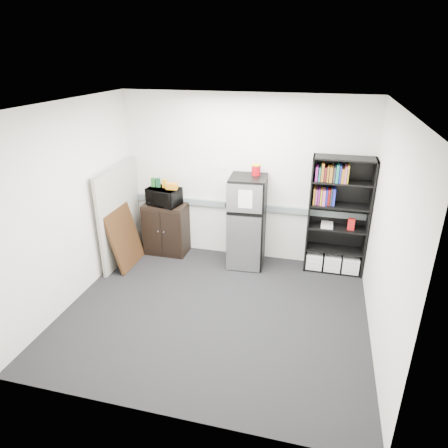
% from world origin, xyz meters
% --- Properties ---
extents(floor, '(4.00, 4.00, 0.00)m').
position_xyz_m(floor, '(0.00, 0.00, 0.00)').
color(floor, black).
rests_on(floor, ground).
extents(wall_back, '(4.00, 0.02, 2.70)m').
position_xyz_m(wall_back, '(0.00, 1.75, 1.35)').
color(wall_back, white).
rests_on(wall_back, floor).
extents(wall_right, '(0.02, 3.50, 2.70)m').
position_xyz_m(wall_right, '(2.00, 0.00, 1.35)').
color(wall_right, white).
rests_on(wall_right, floor).
extents(wall_left, '(0.02, 3.50, 2.70)m').
position_xyz_m(wall_left, '(-2.00, 0.00, 1.35)').
color(wall_left, white).
rests_on(wall_left, floor).
extents(ceiling, '(4.00, 3.50, 0.02)m').
position_xyz_m(ceiling, '(0.00, 0.00, 2.70)').
color(ceiling, white).
rests_on(ceiling, wall_back).
extents(electrical_raceway, '(3.92, 0.05, 0.10)m').
position_xyz_m(electrical_raceway, '(0.00, 1.72, 0.90)').
color(electrical_raceway, slate).
rests_on(electrical_raceway, wall_back).
extents(wall_note, '(0.14, 0.00, 0.10)m').
position_xyz_m(wall_note, '(-0.35, 1.74, 1.55)').
color(wall_note, white).
rests_on(wall_note, wall_back).
extents(bookshelf, '(0.90, 0.34, 1.85)m').
position_xyz_m(bookshelf, '(1.53, 1.57, 0.91)').
color(bookshelf, black).
rests_on(bookshelf, floor).
extents(cubicle_partition, '(0.06, 1.30, 1.62)m').
position_xyz_m(cubicle_partition, '(-1.90, 1.08, 0.81)').
color(cubicle_partition, gray).
rests_on(cubicle_partition, floor).
extents(cabinet, '(0.71, 0.48, 0.89)m').
position_xyz_m(cabinet, '(-1.28, 1.50, 0.45)').
color(cabinet, black).
rests_on(cabinet, floor).
extents(microwave, '(0.59, 0.46, 0.29)m').
position_xyz_m(microwave, '(-1.28, 1.48, 1.04)').
color(microwave, black).
rests_on(microwave, cabinet).
extents(snack_box_a, '(0.07, 0.06, 0.15)m').
position_xyz_m(snack_box_a, '(-1.47, 1.52, 1.26)').
color(snack_box_a, '#19591F').
rests_on(snack_box_a, microwave).
extents(snack_box_b, '(0.08, 0.06, 0.15)m').
position_xyz_m(snack_box_b, '(-1.38, 1.52, 1.26)').
color(snack_box_b, '#0D3D22').
rests_on(snack_box_b, microwave).
extents(snack_box_c, '(0.08, 0.06, 0.14)m').
position_xyz_m(snack_box_c, '(-1.27, 1.52, 1.25)').
color(snack_box_c, orange).
rests_on(snack_box_c, microwave).
extents(snack_bag, '(0.19, 0.11, 0.10)m').
position_xyz_m(snack_bag, '(-1.12, 1.47, 1.23)').
color(snack_bag, orange).
rests_on(snack_bag, microwave).
extents(refrigerator, '(0.59, 0.62, 1.50)m').
position_xyz_m(refrigerator, '(0.14, 1.42, 0.75)').
color(refrigerator, black).
rests_on(refrigerator, floor).
extents(coffee_can, '(0.14, 0.14, 0.19)m').
position_xyz_m(coffee_can, '(0.24, 1.55, 1.59)').
color(coffee_can, '#A00711').
rests_on(coffee_can, refrigerator).
extents(framed_poster, '(0.29, 0.76, 0.96)m').
position_xyz_m(framed_poster, '(-1.77, 0.92, 0.49)').
color(framed_poster, black).
rests_on(framed_poster, floor).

